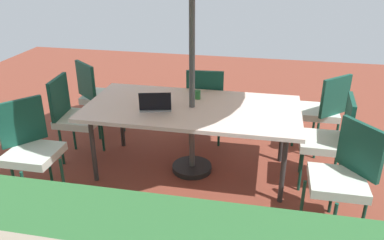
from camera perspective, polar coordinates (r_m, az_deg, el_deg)
The scene contains 11 objects.
ground_plane at distance 4.41m, azimuth -0.00°, elevation -7.43°, with size 10.00×10.00×0.02m, color brown.
dining_table at distance 4.07m, azimuth -0.00°, elevation 1.38°, with size 2.23×1.11×0.77m.
chair_east at distance 4.61m, azimuth -16.93°, elevation 0.82°, with size 0.48×0.47×0.98m.
chair_west at distance 4.12m, azimuth 19.57°, elevation -2.40°, with size 0.47×0.46×0.98m.
chair_northwest at distance 3.52m, azimuth 21.38°, elevation -7.37°, with size 0.58×0.58×0.98m.
chair_northeast at distance 4.03m, azimuth -22.66°, elevation -3.55°, with size 0.58×0.58×0.98m.
chair_southwest at distance 4.82m, azimuth 18.63°, elevation 1.59°, with size 0.59×0.59×0.98m.
chair_south at distance 4.81m, azimuth 2.02°, elevation 2.83°, with size 0.47×0.48×0.98m.
chair_southeast at distance 5.20m, azimuth -13.63°, elevation 3.82°, with size 0.58×0.58×0.98m.
laptop at distance 3.98m, azimuth -5.37°, elevation 2.16°, with size 0.37×0.32×0.21m.
cup at distance 4.25m, azimuth 0.84°, elevation 3.74°, with size 0.06×0.06×0.10m, color #286B33.
Camera 1 is at (-0.75, 3.68, 2.29)m, focal length 36.34 mm.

